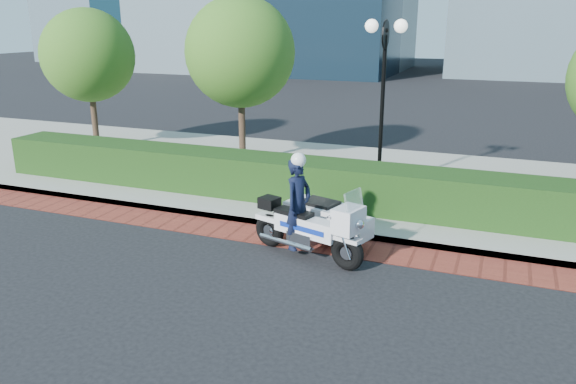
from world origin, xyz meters
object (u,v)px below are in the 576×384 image
(lamppost, at_px, (383,79))
(tree_b, at_px, (240,52))
(tree_a, at_px, (88,56))
(police_motorcycle, at_px, (313,217))

(lamppost, distance_m, tree_b, 4.71)
(tree_a, relative_size, police_motorcycle, 1.88)
(lamppost, xyz_separation_m, tree_a, (-10.00, 1.30, 0.26))
(lamppost, relative_size, police_motorcycle, 1.73)
(police_motorcycle, bearing_deg, tree_a, 167.62)
(tree_b, bearing_deg, police_motorcycle, -52.54)
(tree_b, relative_size, police_motorcycle, 2.00)
(lamppost, xyz_separation_m, police_motorcycle, (-0.38, -4.08, -2.27))
(lamppost, bearing_deg, tree_a, 172.59)
(lamppost, distance_m, tree_a, 10.09)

